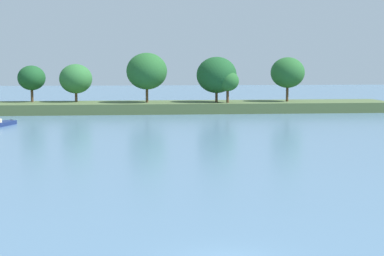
{
  "coord_description": "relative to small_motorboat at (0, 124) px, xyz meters",
  "views": [
    {
      "loc": [
        -3.53,
        -21.38,
        8.0
      ],
      "look_at": [
        2.32,
        39.45,
        1.2
      ],
      "focal_mm": 53.41,
      "sensor_mm": 36.0,
      "label": 1
    }
  ],
  "objects": [
    {
      "name": "treeline_island",
      "position": [
        22.47,
        20.13,
        3.07
      ],
      "size": [
        74.89,
        10.37,
        9.96
      ],
      "color": "#4C6038",
      "rests_on": "ground"
    },
    {
      "name": "small_motorboat",
      "position": [
        0.0,
        0.0,
        0.0
      ],
      "size": [
        3.29,
        6.27,
        1.02
      ],
      "color": "navy",
      "rests_on": "ground"
    }
  ]
}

